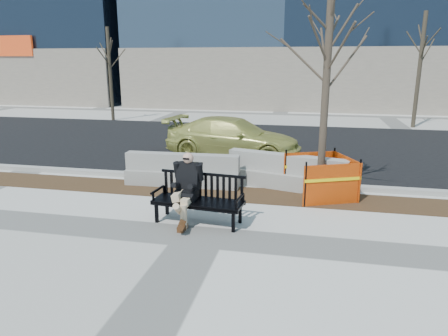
{
  "coord_description": "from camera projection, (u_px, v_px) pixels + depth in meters",
  "views": [
    {
      "loc": [
        1.89,
        -6.82,
        3.16
      ],
      "look_at": [
        0.19,
        1.26,
        1.01
      ],
      "focal_mm": 32.99,
      "sensor_mm": 36.0,
      "label": 1
    }
  ],
  "objects": [
    {
      "name": "tree_fence",
      "position": [
        319.0,
        196.0,
        9.92
      ],
      "size": [
        2.72,
        2.72,
        5.17
      ],
      "primitive_type": null,
      "rotation": [
        0.0,
        0.0,
        0.41
      ],
      "color": "#F04C09",
      "rests_on": "ground"
    },
    {
      "name": "asphalt_street",
      "position": [
        259.0,
        145.0,
        15.96
      ],
      "size": [
        60.0,
        10.4,
        0.01
      ],
      "primitive_type": "cube",
      "color": "black",
      "rests_on": "ground"
    },
    {
      "name": "far_tree_right",
      "position": [
        413.0,
        127.0,
        20.22
      ],
      "size": [
        2.69,
        2.69,
        5.83
      ],
      "primitive_type": null,
      "rotation": [
        0.0,
        0.0,
        0.29
      ],
      "color": "#43392B",
      "rests_on": "ground"
    },
    {
      "name": "curb",
      "position": [
        235.0,
        181.0,
        10.98
      ],
      "size": [
        60.0,
        0.25,
        0.12
      ],
      "primitive_type": "cube",
      "color": "#9E9B93",
      "rests_on": "ground"
    },
    {
      "name": "bench",
      "position": [
        198.0,
        222.0,
        8.29
      ],
      "size": [
        1.91,
        0.85,
        0.99
      ],
      "primitive_type": null,
      "rotation": [
        0.0,
        0.0,
        -0.1
      ],
      "color": "black",
      "rests_on": "ground"
    },
    {
      "name": "sedan",
      "position": [
        233.0,
        157.0,
        13.98
      ],
      "size": [
        4.77,
        2.45,
        1.32
      ],
      "primitive_type": "imported",
      "rotation": [
        0.0,
        0.0,
        1.44
      ],
      "color": "#B1B053",
      "rests_on": "ground"
    },
    {
      "name": "ground",
      "position": [
        200.0,
        237.0,
        7.63
      ],
      "size": [
        120.0,
        120.0,
        0.0
      ],
      "primitive_type": "plane",
      "color": "beige",
      "rests_on": "ground"
    },
    {
      "name": "far_tree_left",
      "position": [
        113.0,
        120.0,
        22.69
      ],
      "size": [
        2.17,
        2.17,
        5.29
      ],
      "primitive_type": null,
      "rotation": [
        0.0,
        0.0,
        0.11
      ],
      "color": "#3F3629",
      "rests_on": "ground"
    },
    {
      "name": "seated_man",
      "position": [
        188.0,
        220.0,
        8.42
      ],
      "size": [
        0.69,
        1.05,
        1.39
      ],
      "primitive_type": null,
      "rotation": [
        0.0,
        0.0,
        -0.1
      ],
      "color": "black",
      "rests_on": "ground"
    },
    {
      "name": "mulch_strip",
      "position": [
        228.0,
        194.0,
        10.09
      ],
      "size": [
        40.0,
        1.2,
        0.02
      ],
      "primitive_type": "cube",
      "color": "#47301C",
      "rests_on": "ground"
    },
    {
      "name": "jersey_barrier_right",
      "position": [
        286.0,
        188.0,
        10.55
      ],
      "size": [
        3.15,
        1.4,
        0.89
      ],
      "primitive_type": null,
      "rotation": [
        0.0,
        0.0,
        -0.26
      ],
      "color": "#98968E",
      "rests_on": "ground"
    },
    {
      "name": "jersey_barrier_left",
      "position": [
        183.0,
        185.0,
        10.79
      ],
      "size": [
        3.0,
        0.7,
        0.85
      ],
      "primitive_type": null,
      "rotation": [
        0.0,
        0.0,
        0.04
      ],
      "color": "gray",
      "rests_on": "ground"
    }
  ]
}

